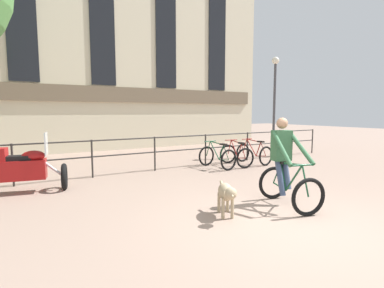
{
  "coord_description": "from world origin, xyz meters",
  "views": [
    {
      "loc": [
        -3.76,
        -3.16,
        1.82
      ],
      "look_at": [
        -0.09,
        2.86,
        1.05
      ],
      "focal_mm": 28.0,
      "sensor_mm": 36.0,
      "label": 1
    }
  ],
  "objects": [
    {
      "name": "building_facade",
      "position": [
        -0.0,
        10.99,
        5.54
      ],
      "size": [
        18.0,
        0.72,
        11.14
      ],
      "color": "beige",
      "rests_on": "ground_plane"
    },
    {
      "name": "parked_bicycle_near_lamp",
      "position": [
        1.89,
        4.54,
        0.36
      ],
      "size": [
        0.78,
        1.18,
        0.86
      ],
      "rotation": [
        0.0,
        0.0,
        3.25
      ],
      "color": "black",
      "rests_on": "ground_plane"
    },
    {
      "name": "ground_plane",
      "position": [
        0.0,
        0.0,
        0.0
      ],
      "size": [
        60.0,
        60.0,
        0.0
      ],
      "primitive_type": "plane",
      "color": "gray"
    },
    {
      "name": "canal_railing",
      "position": [
        -0.0,
        5.2,
        0.71
      ],
      "size": [
        15.05,
        0.05,
        1.05
      ],
      "color": "#2D2B28",
      "rests_on": "ground_plane"
    },
    {
      "name": "parked_motorcycle",
      "position": [
        -3.56,
        4.39,
        0.56
      ],
      "size": [
        1.84,
        0.95,
        1.35
      ],
      "rotation": [
        0.0,
        0.0,
        1.38
      ],
      "color": "black",
      "rests_on": "ground_plane"
    },
    {
      "name": "parked_bicycle_mid_left",
      "position": [
        2.68,
        4.54,
        0.36
      ],
      "size": [
        0.79,
        1.18,
        0.86
      ],
      "rotation": [
        0.0,
        0.0,
        3.02
      ],
      "color": "black",
      "rests_on": "ground_plane"
    },
    {
      "name": "cyclist_with_bike",
      "position": [
        0.77,
        0.77,
        0.76
      ],
      "size": [
        0.95,
        1.3,
        1.7
      ],
      "rotation": [
        0.0,
        0.0,
        -0.25
      ],
      "color": "black",
      "rests_on": "ground_plane"
    },
    {
      "name": "dog",
      "position": [
        -0.63,
        0.83,
        0.42
      ],
      "size": [
        0.51,
        0.9,
        0.6
      ],
      "rotation": [
        0.0,
        0.0,
        -0.44
      ],
      "color": "tan",
      "rests_on": "ground_plane"
    },
    {
      "name": "parked_bicycle_mid_right",
      "position": [
        3.48,
        4.54,
        0.36
      ],
      "size": [
        0.76,
        1.17,
        0.86
      ],
      "rotation": [
        0.0,
        0.0,
        3.24
      ],
      "color": "black",
      "rests_on": "ground_plane"
    },
    {
      "name": "street_lamp",
      "position": [
        5.36,
        5.44,
        2.23
      ],
      "size": [
        0.28,
        0.28,
        3.96
      ],
      "color": "#424247",
      "rests_on": "ground_plane"
    }
  ]
}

